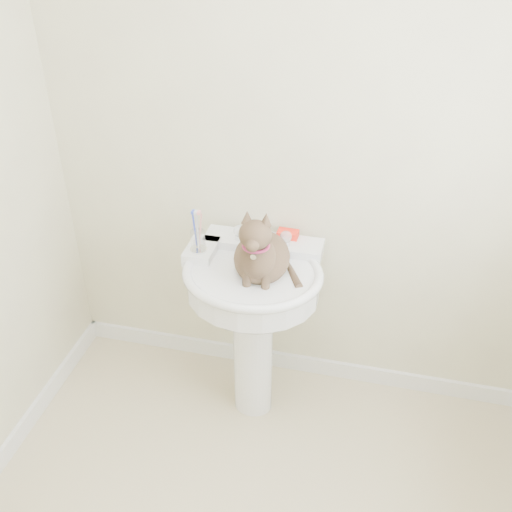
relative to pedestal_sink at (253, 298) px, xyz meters
The scene contains 7 objects.
wall_back 0.69m from the pedestal_sink, 66.18° to the left, with size 2.20×0.00×2.50m, color beige, non-canonical shape.
baseboard_back 0.67m from the pedestal_sink, 65.43° to the left, with size 2.20×0.02×0.09m, color white.
pedestal_sink is the anchor object (origin of this frame).
faucet 0.26m from the pedestal_sink, 89.03° to the left, with size 0.28×0.12×0.14m.
soap_bar 0.32m from the pedestal_sink, 66.57° to the left, with size 0.09×0.06×0.03m, color red.
toothbrush_cup 0.33m from the pedestal_sink, behind, with size 0.07×0.07×0.18m.
cat 0.24m from the pedestal_sink, 26.51° to the right, with size 0.25×0.31×0.45m.
Camera 1 is at (0.35, -1.13, 2.18)m, focal length 42.00 mm.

